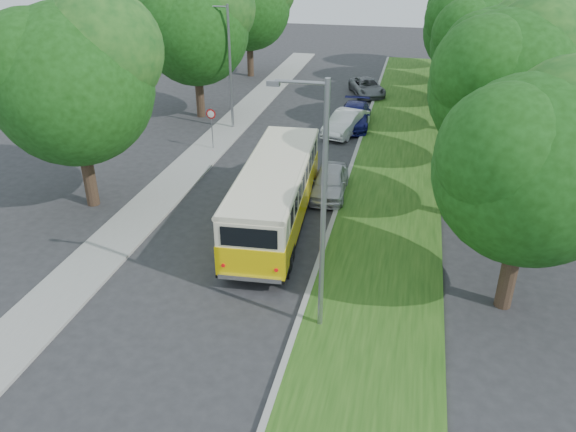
% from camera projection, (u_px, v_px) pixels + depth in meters
% --- Properties ---
extents(ground, '(120.00, 120.00, 0.00)m').
position_uv_depth(ground, '(219.00, 269.00, 21.10)').
color(ground, '#2A2A2C').
rests_on(ground, ground).
extents(curb, '(0.20, 70.00, 0.15)m').
position_uv_depth(curb, '(334.00, 218.00, 24.68)').
color(curb, gray).
rests_on(curb, ground).
extents(grass_verge, '(4.50, 70.00, 0.13)m').
position_uv_depth(grass_verge, '(388.00, 223.00, 24.22)').
color(grass_verge, '#1F4813').
rests_on(grass_verge, ground).
extents(sidewalk, '(2.20, 70.00, 0.12)m').
position_uv_depth(sidewalk, '(157.00, 199.00, 26.35)').
color(sidewalk, gray).
rests_on(sidewalk, ground).
extents(treeline, '(24.27, 41.91, 9.46)m').
position_uv_depth(treeline, '(363.00, 32.00, 33.35)').
color(treeline, '#332319').
rests_on(treeline, ground).
extents(lamppost_near, '(1.71, 0.16, 8.00)m').
position_uv_depth(lamppost_near, '(321.00, 204.00, 16.09)').
color(lamppost_near, gray).
rests_on(lamppost_near, ground).
extents(lamppost_far, '(1.71, 0.16, 7.50)m').
position_uv_depth(lamppost_far, '(228.00, 63.00, 34.01)').
color(lamppost_far, gray).
rests_on(lamppost_far, ground).
extents(warning_sign, '(0.56, 0.10, 2.50)m').
position_uv_depth(warning_sign, '(211.00, 121.00, 31.58)').
color(warning_sign, gray).
rests_on(warning_sign, ground).
extents(vintage_bus, '(3.18, 10.06, 2.95)m').
position_uv_depth(vintage_bus, '(275.00, 196.00, 23.36)').
color(vintage_bus, yellow).
rests_on(vintage_bus, ground).
extents(car_silver, '(1.74, 4.03, 1.35)m').
position_uv_depth(car_silver, '(330.00, 182.00, 26.67)').
color(car_silver, silver).
rests_on(car_silver, ground).
extents(car_white, '(2.64, 4.56, 1.42)m').
position_uv_depth(car_white, '(346.00, 123.00, 34.60)').
color(car_white, silver).
rests_on(car_white, ground).
extents(car_blue, '(2.13, 4.91, 1.41)m').
position_uv_depth(car_blue, '(354.00, 116.00, 35.89)').
color(car_blue, navy).
rests_on(car_blue, ground).
extents(car_grey, '(3.45, 4.93, 1.25)m').
position_uv_depth(car_grey, '(367.00, 87.00, 42.70)').
color(car_grey, slate).
rests_on(car_grey, ground).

